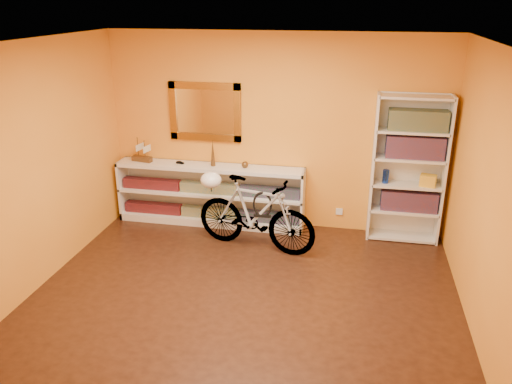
% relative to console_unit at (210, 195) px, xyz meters
% --- Properties ---
extents(floor, '(4.50, 4.00, 0.01)m').
position_rel_console_unit_xyz_m(floor, '(0.87, -1.81, -0.43)').
color(floor, black).
rests_on(floor, ground).
extents(ceiling, '(4.50, 4.00, 0.01)m').
position_rel_console_unit_xyz_m(ceiling, '(0.87, -1.81, 2.18)').
color(ceiling, silver).
rests_on(ceiling, ground).
extents(back_wall, '(4.50, 0.01, 2.60)m').
position_rel_console_unit_xyz_m(back_wall, '(0.87, 0.19, 0.88)').
color(back_wall, orange).
rests_on(back_wall, ground).
extents(left_wall, '(0.01, 4.00, 2.60)m').
position_rel_console_unit_xyz_m(left_wall, '(-1.38, -1.81, 0.88)').
color(left_wall, orange).
rests_on(left_wall, ground).
extents(right_wall, '(0.01, 4.00, 2.60)m').
position_rel_console_unit_xyz_m(right_wall, '(3.13, -1.81, 0.88)').
color(right_wall, orange).
rests_on(right_wall, ground).
extents(gilt_mirror, '(0.98, 0.06, 0.78)m').
position_rel_console_unit_xyz_m(gilt_mirror, '(-0.08, 0.15, 1.12)').
color(gilt_mirror, '#8A5C19').
rests_on(gilt_mirror, back_wall).
extents(wall_socket, '(0.09, 0.02, 0.09)m').
position_rel_console_unit_xyz_m(wall_socket, '(1.77, 0.17, -0.17)').
color(wall_socket, silver).
rests_on(wall_socket, back_wall).
extents(console_unit, '(2.60, 0.35, 0.85)m').
position_rel_console_unit_xyz_m(console_unit, '(0.00, 0.00, 0.00)').
color(console_unit, silver).
rests_on(console_unit, floor).
extents(cd_row_lower, '(2.50, 0.13, 0.14)m').
position_rel_console_unit_xyz_m(cd_row_lower, '(0.00, -0.02, -0.26)').
color(cd_row_lower, black).
rests_on(cd_row_lower, console_unit).
extents(cd_row_upper, '(2.50, 0.13, 0.14)m').
position_rel_console_unit_xyz_m(cd_row_upper, '(0.00, -0.02, 0.11)').
color(cd_row_upper, '#1B547B').
rests_on(cd_row_upper, console_unit).
extents(model_ship, '(0.30, 0.16, 0.34)m').
position_rel_console_unit_xyz_m(model_ship, '(-0.97, 0.00, 0.59)').
color(model_ship, '#442A13').
rests_on(model_ship, console_unit).
extents(toy_car, '(0.00, 0.00, 0.00)m').
position_rel_console_unit_xyz_m(toy_car, '(-0.41, 0.00, 0.43)').
color(toy_car, black).
rests_on(toy_car, console_unit).
extents(bronze_ornament, '(0.06, 0.06, 0.37)m').
position_rel_console_unit_xyz_m(bronze_ornament, '(0.05, 0.00, 0.61)').
color(bronze_ornament, brown).
rests_on(bronze_ornament, console_unit).
extents(decorative_orb, '(0.09, 0.09, 0.09)m').
position_rel_console_unit_xyz_m(decorative_orb, '(0.50, 0.00, 0.47)').
color(decorative_orb, brown).
rests_on(decorative_orb, console_unit).
extents(bookcase, '(0.90, 0.30, 1.90)m').
position_rel_console_unit_xyz_m(bookcase, '(2.59, 0.03, 0.52)').
color(bookcase, silver).
rests_on(bookcase, floor).
extents(book_row_a, '(0.70, 0.22, 0.26)m').
position_rel_console_unit_xyz_m(book_row_a, '(2.64, 0.03, 0.12)').
color(book_row_a, maroon).
rests_on(book_row_a, bookcase).
extents(book_row_b, '(0.70, 0.22, 0.28)m').
position_rel_console_unit_xyz_m(book_row_b, '(2.64, 0.03, 0.83)').
color(book_row_b, maroon).
rests_on(book_row_b, bookcase).
extents(book_row_c, '(0.70, 0.22, 0.25)m').
position_rel_console_unit_xyz_m(book_row_c, '(2.64, 0.03, 1.16)').
color(book_row_c, '#1B4D5F').
rests_on(book_row_c, bookcase).
extents(travel_mug, '(0.08, 0.08, 0.18)m').
position_rel_console_unit_xyz_m(travel_mug, '(2.33, 0.01, 0.43)').
color(travel_mug, '#16339C').
rests_on(travel_mug, bookcase).
extents(red_tin, '(0.14, 0.14, 0.17)m').
position_rel_console_unit_xyz_m(red_tin, '(2.39, 0.06, 1.13)').
color(red_tin, maroon).
rests_on(red_tin, bookcase).
extents(yellow_bag, '(0.22, 0.17, 0.15)m').
position_rel_console_unit_xyz_m(yellow_bag, '(2.84, -0.01, 0.41)').
color(yellow_bag, gold).
rests_on(yellow_bag, bookcase).
extents(bicycle, '(0.75, 1.65, 0.94)m').
position_rel_console_unit_xyz_m(bicycle, '(0.77, -0.63, 0.05)').
color(bicycle, silver).
rests_on(bicycle, floor).
extents(helmet, '(0.27, 0.26, 0.20)m').
position_rel_console_unit_xyz_m(helmet, '(0.17, -0.50, 0.40)').
color(helmet, white).
rests_on(helmet, bicycle).
extents(u_lock, '(0.24, 0.03, 0.24)m').
position_rel_console_unit_xyz_m(u_lock, '(0.86, -0.65, 0.19)').
color(u_lock, black).
rests_on(u_lock, bicycle).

